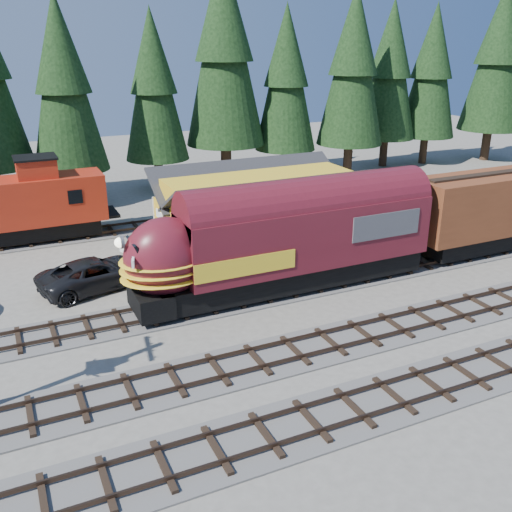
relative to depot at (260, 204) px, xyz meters
name	(u,v)px	position (x,y,z in m)	size (l,w,h in m)	color
ground	(351,315)	(0.00, -10.50, -2.96)	(120.00, 120.00, 0.00)	#6B665B
track_siding	(450,257)	(10.00, -6.50, -2.90)	(68.00, 3.20, 0.33)	#4C4947
track_spur	(82,235)	(-10.00, 7.50, -2.90)	(32.00, 3.20, 0.33)	#4C4947
depot	(260,204)	(0.00, 0.00, 0.00)	(12.80, 7.00, 5.30)	gold
conifer_backdrop	(239,71)	(5.25, 15.20, 7.20)	(79.10, 21.86, 17.49)	black
locomotive	(277,245)	(-2.07, -6.50, -0.28)	(16.99, 3.38, 4.62)	black
caboose	(26,205)	(-13.31, 7.50, -0.36)	(10.09, 2.93, 5.25)	black
pickup_truck_a	(96,274)	(-10.71, -1.90, -2.12)	(2.81, 6.09, 1.69)	black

